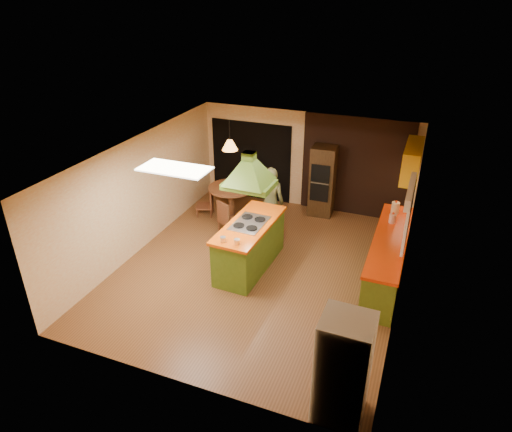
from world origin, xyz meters
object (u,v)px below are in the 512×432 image
at_px(kitchen_island, 250,245).
at_px(man, 270,203).
at_px(refrigerator, 343,369).
at_px(canister_large, 395,208).
at_px(dining_table, 231,196).
at_px(wall_oven, 323,181).

xyz_separation_m(kitchen_island, man, (-0.05, 1.37, 0.34)).
relative_size(kitchen_island, man, 1.21).
bearing_deg(man, refrigerator, 106.77).
bearing_deg(refrigerator, kitchen_island, 131.73).
distance_m(kitchen_island, canister_large, 3.19).
distance_m(man, refrigerator, 4.99).
relative_size(dining_table, canister_large, 4.55).
bearing_deg(wall_oven, kitchen_island, -107.34).
bearing_deg(canister_large, kitchen_island, -146.67).
relative_size(kitchen_island, refrigerator, 1.28).
xyz_separation_m(refrigerator, dining_table, (-3.76, 4.82, -0.22)).
xyz_separation_m(man, refrigerator, (2.55, -4.29, -0.04)).
bearing_deg(wall_oven, dining_table, -155.50).
distance_m(refrigerator, dining_table, 6.12).
height_order(kitchen_island, refrigerator, refrigerator).
relative_size(refrigerator, wall_oven, 0.91).
distance_m(dining_table, canister_large, 3.92).
height_order(refrigerator, canister_large, refrigerator).
relative_size(wall_oven, canister_large, 7.29).
bearing_deg(wall_oven, man, -120.01).
height_order(wall_oven, dining_table, wall_oven).
height_order(wall_oven, canister_large, wall_oven).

